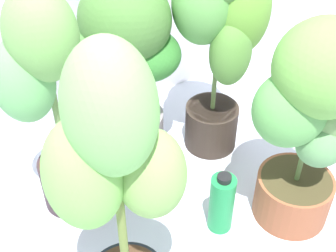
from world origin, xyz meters
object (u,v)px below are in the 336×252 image
Objects in this scene: potted_plant_back_left at (45,94)px; potted_plant_back_right at (223,9)px; potted_plant_back_center at (124,57)px; potted_plant_front_left at (115,187)px; potted_plant_front_right at (313,115)px; nutrient_bottle at (222,203)px.

potted_plant_back_right reaches higher than potted_plant_back_left.
potted_plant_front_left is (-0.31, -0.64, 0.07)m from potted_plant_back_center.
nutrient_bottle is (-0.26, 0.07, -0.34)m from potted_plant_front_right.
potted_plant_back_left is at bearing 92.76° from potted_plant_front_left.
potted_plant_front_right is at bearing -85.01° from potted_plant_back_right.
potted_plant_back_right reaches higher than potted_plant_back_center.
potted_plant_back_left is at bearing 147.06° from potted_plant_front_right.
potted_plant_front_right is 0.74× the size of potted_plant_back_right.
potted_plant_back_right is at bearing 94.99° from potted_plant_front_right.
potted_plant_front_right reaches higher than nutrient_bottle.
potted_plant_back_left reaches higher than nutrient_bottle.
potted_plant_front_right is at bearing -16.03° from nutrient_bottle.
potted_plant_back_right reaches higher than potted_plant_front_right.
potted_plant_back_left is 0.84m from potted_plant_front_right.
potted_plant_front_left reaches higher than potted_plant_front_right.
potted_plant_back_right is 0.68m from nutrient_bottle.
potted_plant_front_right is at bearing 3.93° from potted_plant_front_left.
potted_plant_back_left is at bearing 139.37° from nutrient_bottle.
potted_plant_front_right is 0.44m from nutrient_bottle.
potted_plant_back_center is 3.02× the size of nutrient_bottle.
potted_plant_front_right is 0.70m from potted_plant_back_center.
potted_plant_back_left is 0.51m from potted_plant_front_left.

